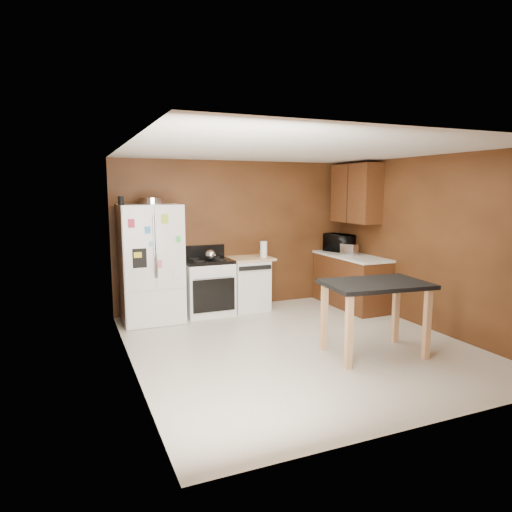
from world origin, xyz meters
TOP-DOWN VIEW (x-y plane):
  - floor at (0.00, 0.00)m, footprint 4.50×4.50m
  - ceiling at (0.00, 0.00)m, footprint 4.50×4.50m
  - wall_back at (0.00, 2.25)m, footprint 4.20×0.00m
  - wall_front at (0.00, -2.25)m, footprint 4.20×0.00m
  - wall_left at (-2.10, 0.00)m, footprint 0.00×4.50m
  - wall_right at (2.10, 0.00)m, footprint 0.00×4.50m
  - roasting_pan at (-1.50, 1.93)m, footprint 0.39×0.39m
  - pen_cup at (-1.97, 1.74)m, footprint 0.08×0.08m
  - kettle at (-0.61, 1.84)m, footprint 0.17×0.17m
  - paper_towel at (0.32, 1.85)m, footprint 0.12×0.12m
  - green_canister at (0.36, 1.99)m, footprint 0.11×0.11m
  - toaster at (1.75, 1.45)m, footprint 0.25×0.31m
  - microwave at (1.84, 1.91)m, footprint 0.51×0.62m
  - refrigerator at (-1.55, 1.86)m, footprint 0.90×0.80m
  - gas_range at (-0.64, 1.92)m, footprint 0.76×0.68m
  - dishwasher at (0.08, 1.95)m, footprint 0.78×0.63m
  - right_cabinets at (1.84, 1.48)m, footprint 0.63×1.58m
  - island at (0.70, -0.65)m, footprint 1.30×0.94m

SIDE VIEW (x-z plane):
  - floor at x=0.00m, z-range 0.00..0.00m
  - dishwasher at x=0.08m, z-range 0.01..0.90m
  - gas_range at x=-0.64m, z-range -0.09..1.01m
  - island at x=0.70m, z-range 0.31..1.23m
  - refrigerator at x=-1.55m, z-range 0.00..1.80m
  - right_cabinets at x=1.84m, z-range -0.32..2.13m
  - green_canister at x=0.36m, z-range 0.89..1.00m
  - kettle at x=-0.61m, z-range 0.90..1.07m
  - toaster at x=1.75m, z-range 0.90..1.10m
  - paper_towel at x=0.32m, z-range 0.89..1.16m
  - microwave at x=1.84m, z-range 0.90..1.19m
  - wall_back at x=0.00m, z-range -0.85..3.35m
  - wall_front at x=0.00m, z-range -0.85..3.35m
  - wall_left at x=-2.10m, z-range -1.00..3.50m
  - wall_right at x=2.10m, z-range -1.00..3.50m
  - roasting_pan at x=-1.50m, z-range 1.80..1.90m
  - pen_cup at x=-1.97m, z-range 1.80..1.92m
  - ceiling at x=0.00m, z-range 2.50..2.50m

